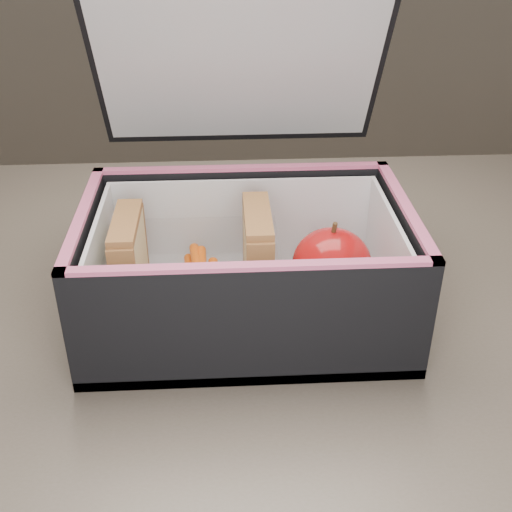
{
  "coord_description": "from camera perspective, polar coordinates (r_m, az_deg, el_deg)",
  "views": [
    {
      "loc": [
        -0.02,
        -0.54,
        1.14
      ],
      "look_at": [
        0.01,
        -0.0,
        0.81
      ],
      "focal_mm": 45.0,
      "sensor_mm": 36.0,
      "label": 1
    }
  ],
  "objects": [
    {
      "name": "kitchen_table",
      "position": [
        0.72,
        -1.17,
        -10.67
      ],
      "size": [
        1.2,
        0.8,
        0.75
      ],
      "color": "brown",
      "rests_on": "ground"
    },
    {
      "name": "paper_napkin",
      "position": [
        0.66,
        6.65,
        -3.46
      ],
      "size": [
        0.1,
        0.1,
        0.01
      ],
      "primitive_type": "cube",
      "rotation": [
        0.0,
        0.0,
        -0.27
      ],
      "color": "white",
      "rests_on": "lunch_bag"
    },
    {
      "name": "carrot_sticks",
      "position": [
        0.64,
        -5.34,
        -2.85
      ],
      "size": [
        0.05,
        0.13,
        0.03
      ],
      "color": "#D14F16",
      "rests_on": "plastic_tub"
    },
    {
      "name": "sandwich_left",
      "position": [
        0.63,
        -11.14,
        -0.65
      ],
      "size": [
        0.02,
        0.09,
        0.1
      ],
      "color": "tan",
      "rests_on": "plastic_tub"
    },
    {
      "name": "lunch_bag",
      "position": [
        0.62,
        -0.9,
        -0.06
      ],
      "size": [
        0.31,
        0.3,
        0.29
      ],
      "color": "black",
      "rests_on": "kitchen_table"
    },
    {
      "name": "sandwich_right",
      "position": [
        0.62,
        0.14,
        -0.18
      ],
      "size": [
        0.02,
        0.09,
        0.1
      ],
      "color": "tan",
      "rests_on": "plastic_tub"
    },
    {
      "name": "red_apple",
      "position": [
        0.63,
        6.74,
        -0.73
      ],
      "size": [
        0.1,
        0.1,
        0.08
      ],
      "rotation": [
        0.0,
        0.0,
        0.39
      ],
      "color": "maroon",
      "rests_on": "paper_napkin"
    },
    {
      "name": "plastic_tub",
      "position": [
        0.63,
        -5.45,
        -1.78
      ],
      "size": [
        0.16,
        0.12,
        0.07
      ],
      "primitive_type": null,
      "color": "white",
      "rests_on": "lunch_bag"
    }
  ]
}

